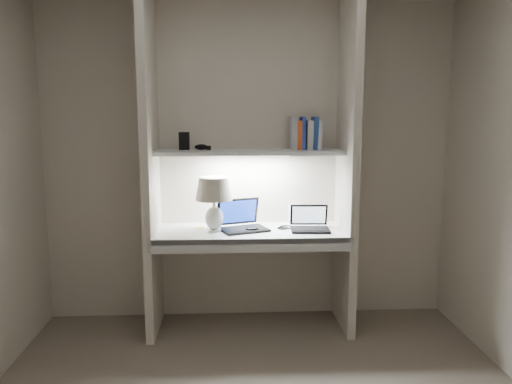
{
  "coord_description": "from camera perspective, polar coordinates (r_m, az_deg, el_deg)",
  "views": [
    {
      "loc": [
        -0.15,
        -2.44,
        1.64
      ],
      "look_at": [
        0.04,
        1.05,
        1.09
      ],
      "focal_mm": 35.0,
      "sensor_mm": 36.0,
      "label": 1
    }
  ],
  "objects": [
    {
      "name": "mouse",
      "position": [
        3.71,
        -0.44,
        -4.27
      ],
      "size": [
        0.12,
        0.09,
        0.04
      ],
      "primitive_type": "ellipsoid",
      "rotation": [
        0.0,
        0.0,
        0.24
      ],
      "color": "black",
      "rests_on": "desk"
    },
    {
      "name": "sticky_note",
      "position": [
        3.87,
        -6.41,
        -4.05
      ],
      "size": [
        0.07,
        0.07,
        0.0
      ],
      "primitive_type": "cube",
      "rotation": [
        0.0,
        0.0,
        0.02
      ],
      "color": "yellow",
      "rests_on": "desk"
    },
    {
      "name": "shelf_gadget",
      "position": [
        3.81,
        -6.27,
        5.13
      ],
      "size": [
        0.12,
        0.09,
        0.04
      ],
      "primitive_type": "ellipsoid",
      "rotation": [
        0.0,
        0.0,
        -0.17
      ],
      "color": "black",
      "rests_on": "shelf"
    },
    {
      "name": "strip_light",
      "position": [
        3.78,
        -0.76,
        4.24
      ],
      "size": [
        0.6,
        0.04,
        0.02
      ],
      "primitive_type": "cube",
      "color": "white",
      "rests_on": "shelf"
    },
    {
      "name": "desk_apron",
      "position": [
        3.53,
        -0.5,
        -6.11
      ],
      "size": [
        1.46,
        0.03,
        0.1
      ],
      "primitive_type": "cube",
      "color": "silver",
      "rests_on": "desk"
    },
    {
      "name": "cable_coil",
      "position": [
        3.85,
        3.52,
        -4.01
      ],
      "size": [
        0.12,
        0.12,
        0.01
      ],
      "primitive_type": "torus",
      "rotation": [
        0.0,
        0.0,
        0.17
      ],
      "color": "black",
      "rests_on": "desk"
    },
    {
      "name": "alcove_panel_right",
      "position": [
        3.79,
        10.4,
        2.93
      ],
      "size": [
        0.06,
        0.55,
        2.5
      ],
      "primitive_type": "cube",
      "color": "beige",
      "rests_on": "floor"
    },
    {
      "name": "laptop_netbook",
      "position": [
        3.79,
        6.15,
        -3.69
      ],
      "size": [
        0.3,
        0.27,
        0.18
      ],
      "rotation": [
        0.0,
        0.0,
        -0.06
      ],
      "color": "black",
      "rests_on": "desk"
    },
    {
      "name": "shelf",
      "position": [
        3.78,
        -0.76,
        4.57
      ],
      "size": [
        1.4,
        0.36,
        0.03
      ],
      "primitive_type": "cube",
      "color": "silver",
      "rests_on": "back_wall"
    },
    {
      "name": "table_lamp",
      "position": [
        3.68,
        -4.83,
        -0.36
      ],
      "size": [
        0.28,
        0.28,
        0.41
      ],
      "color": "white",
      "rests_on": "desk"
    },
    {
      "name": "desk",
      "position": [
        3.78,
        -0.68,
        -4.65
      ],
      "size": [
        1.4,
        0.55,
        0.04
      ],
      "primitive_type": "cube",
      "color": "white",
      "rests_on": "alcove_panel_left"
    },
    {
      "name": "back_wall",
      "position": [
        3.97,
        -0.87,
        3.33
      ],
      "size": [
        3.2,
        0.01,
        2.5
      ],
      "primitive_type": "cube",
      "color": "beige",
      "rests_on": "floor"
    },
    {
      "name": "speaker",
      "position": [
        4.01,
        4.59,
        -2.52
      ],
      "size": [
        0.13,
        0.11,
        0.15
      ],
      "primitive_type": "cube",
      "rotation": [
        0.0,
        0.0,
        0.41
      ],
      "color": "silver",
      "rests_on": "desk"
    },
    {
      "name": "book_row",
      "position": [
        3.87,
        5.62,
        6.6
      ],
      "size": [
        0.24,
        0.17,
        0.25
      ],
      "color": "silver",
      "rests_on": "shelf"
    },
    {
      "name": "alcove_panel_left",
      "position": [
        3.73,
        -11.98,
        2.79
      ],
      "size": [
        0.06,
        0.55,
        2.5
      ],
      "primitive_type": "cube",
      "color": "beige",
      "rests_on": "floor"
    },
    {
      "name": "laptop_main",
      "position": [
        3.79,
        -1.63,
        -3.51
      ],
      "size": [
        0.41,
        0.39,
        0.23
      ],
      "rotation": [
        0.0,
        0.0,
        0.35
      ],
      "color": "black",
      "rests_on": "desk"
    },
    {
      "name": "shelf_box",
      "position": [
        3.85,
        -8.21,
        5.79
      ],
      "size": [
        0.08,
        0.06,
        0.13
      ],
      "primitive_type": "cube",
      "rotation": [
        0.0,
        0.0,
        0.03
      ],
      "color": "black",
      "rests_on": "shelf"
    }
  ]
}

